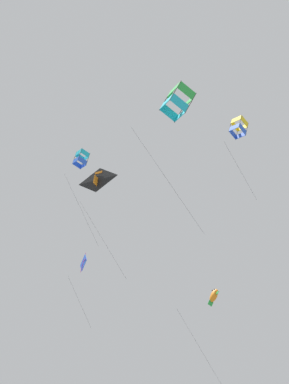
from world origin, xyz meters
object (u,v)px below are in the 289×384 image
(kite_box_near_left, at_px, (239,128))
(kite_diamond_low_drifter, at_px, (83,263))
(kite_delta_mid_left, at_px, (97,180))
(kite_box_near_right, at_px, (81,159))
(kite_box_far_centre, at_px, (178,102))
(kite_fish_upper_right, at_px, (214,296))

(kite_box_near_left, xyz_separation_m, kite_diamond_low_drifter, (-14.72, 7.02, -5.14))
(kite_delta_mid_left, bearing_deg, kite_box_near_right, 98.28)
(kite_box_far_centre, bearing_deg, kite_fish_upper_right, -43.26)
(kite_delta_mid_left, xyz_separation_m, kite_box_far_centre, (9.68, -7.84, 0.18))
(kite_box_near_right, bearing_deg, kite_box_far_centre, -177.90)
(kite_delta_mid_left, xyz_separation_m, kite_diamond_low_drifter, (-1.70, 1.40, -6.42))
(kite_fish_upper_right, bearing_deg, kite_delta_mid_left, 73.10)
(kite_fish_upper_right, xyz_separation_m, kite_diamond_low_drifter, (-9.63, -3.31, 2.81))
(kite_delta_mid_left, distance_m, kite_box_near_left, 14.24)
(kite_box_far_centre, height_order, kite_box_near_left, kite_box_far_centre)
(kite_box_far_centre, bearing_deg, kite_box_near_left, -107.55)
(kite_diamond_low_drifter, bearing_deg, kite_box_near_right, 145.97)
(kite_fish_upper_right, height_order, kite_box_far_centre, kite_box_far_centre)
(kite_box_near_right, relative_size, kite_diamond_low_drifter, 1.26)
(kite_box_near_left, bearing_deg, kite_box_near_right, 9.28)
(kite_box_far_centre, relative_size, kite_diamond_low_drifter, 1.60)
(kite_box_far_centre, distance_m, kite_box_near_left, 4.27)
(kite_fish_upper_right, bearing_deg, kite_diamond_low_drifter, 61.39)
(kite_fish_upper_right, height_order, kite_box_near_right, kite_box_near_right)
(kite_delta_mid_left, relative_size, kite_diamond_low_drifter, 1.49)
(kite_fish_upper_right, xyz_separation_m, kite_box_far_centre, (1.74, -12.55, 9.41))
(kite_fish_upper_right, distance_m, kite_box_far_centre, 15.78)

